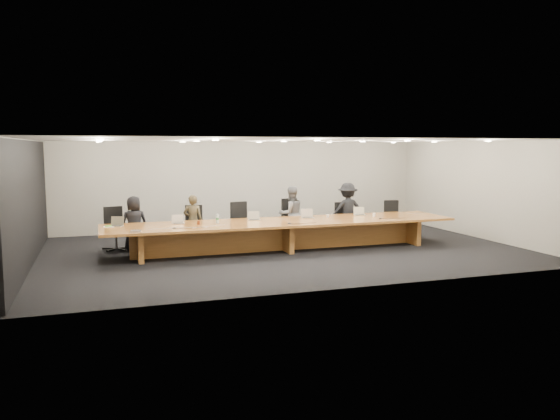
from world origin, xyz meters
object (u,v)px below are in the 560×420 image
(laptop_a, at_px, (116,221))
(laptop_e, at_px, (360,211))
(mic_right, at_px, (380,218))
(conference_table, at_px, (284,230))
(laptop_d, at_px, (308,213))
(chair_left, at_px, (194,225))
(person_a, at_px, (134,223))
(amber_mug, at_px, (199,223))
(paper_cup_far, at_px, (374,215))
(av_box, at_px, (136,231))
(chair_far_left, at_px, (116,228))
(chair_mid_left, at_px, (242,223))
(water_bottle, at_px, (217,219))
(person_c, at_px, (291,214))
(chair_far_right, at_px, (393,218))
(chair_mid_right, at_px, (294,219))
(chair_right, at_px, (344,220))
(person_d, at_px, (348,210))
(laptop_b, at_px, (178,219))
(laptop_c, at_px, (254,216))
(paper_cup_near, at_px, (328,216))
(person_b, at_px, (193,221))
(mic_left, at_px, (174,228))
(mic_center, at_px, (289,223))

(laptop_a, height_order, laptop_e, laptop_a)
(mic_right, bearing_deg, conference_table, 170.71)
(laptop_d, bearing_deg, chair_left, 171.82)
(person_a, relative_size, amber_mug, 14.96)
(paper_cup_far, relative_size, av_box, 0.45)
(chair_far_left, xyz_separation_m, chair_mid_left, (3.31, -0.07, 0.01))
(water_bottle, bearing_deg, person_c, 24.88)
(laptop_d, relative_size, mic_right, 3.03)
(laptop_d, bearing_deg, amber_mug, -163.99)
(chair_left, relative_size, laptop_e, 3.67)
(laptop_e, bearing_deg, mic_right, -64.04)
(chair_left, bearing_deg, conference_table, -22.28)
(amber_mug, xyz_separation_m, paper_cup_far, (4.78, -0.00, 0.00))
(chair_left, height_order, chair_far_right, chair_left)
(chair_mid_right, bearing_deg, person_c, -153.37)
(person_c, distance_m, av_box, 4.71)
(chair_right, xyz_separation_m, person_d, (0.08, -0.03, 0.28))
(person_c, height_order, av_box, person_c)
(mic_right, bearing_deg, chair_far_right, 50.70)
(laptop_b, distance_m, mic_right, 5.22)
(conference_table, relative_size, person_c, 5.86)
(mic_right, bearing_deg, chair_mid_right, 135.34)
(conference_table, xyz_separation_m, chair_mid_right, (0.77, 1.34, 0.08))
(chair_far_left, height_order, chair_mid_left, chair_mid_left)
(chair_far_left, bearing_deg, paper_cup_far, -23.82)
(paper_cup_far, bearing_deg, person_d, 100.04)
(chair_far_left, bearing_deg, laptop_c, -28.45)
(person_a, distance_m, paper_cup_near, 5.05)
(person_b, relative_size, paper_cup_near, 17.07)
(conference_table, distance_m, laptop_b, 2.67)
(laptop_e, bearing_deg, laptop_d, -163.07)
(person_d, height_order, water_bottle, person_d)
(person_b, xyz_separation_m, laptop_a, (-1.97, -0.80, 0.18))
(laptop_e, bearing_deg, person_a, -173.00)
(water_bottle, relative_size, av_box, 1.00)
(laptop_c, distance_m, laptop_e, 3.04)
(person_c, xyz_separation_m, water_bottle, (-2.32, -1.08, 0.09))
(chair_mid_left, xyz_separation_m, laptop_d, (1.56, -0.90, 0.30))
(laptop_c, bearing_deg, chair_far_left, 170.06)
(chair_far_left, height_order, water_bottle, chair_far_left)
(person_a, distance_m, paper_cup_far, 6.34)
(conference_table, relative_size, chair_mid_left, 7.77)
(laptop_a, distance_m, laptop_c, 3.43)
(av_box, bearing_deg, chair_mid_right, 31.61)
(conference_table, bearing_deg, mic_right, -9.29)
(laptop_b, bearing_deg, mic_right, -10.32)
(conference_table, height_order, mic_right, mic_right)
(mic_left, xyz_separation_m, mic_center, (2.79, -0.11, 0.00))
(chair_left, distance_m, laptop_b, 1.17)
(person_c, xyz_separation_m, laptop_c, (-1.30, -0.82, 0.10))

